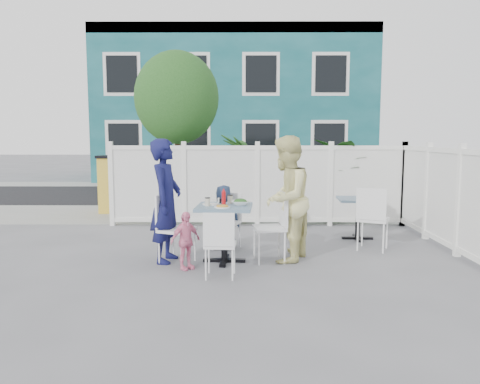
{
  "coord_description": "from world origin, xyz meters",
  "views": [
    {
      "loc": [
        -0.2,
        -6.82,
        1.77
      ],
      "look_at": [
        -0.23,
        0.07,
        0.96
      ],
      "focal_mm": 35.0,
      "sensor_mm": 36.0,
      "label": 1
    }
  ],
  "objects_px": {
    "chair_right": "(275,221)",
    "chair_back": "(228,216)",
    "chair_near": "(220,240)",
    "toddler": "(185,241)",
    "utility_cabinet": "(115,185)",
    "woman": "(286,199)",
    "spare_table": "(358,207)",
    "boy": "(224,217)",
    "chair_left": "(172,223)",
    "main_table": "(224,218)",
    "man": "(166,201)"
  },
  "relations": [
    {
      "from": "chair_right",
      "to": "chair_near",
      "type": "distance_m",
      "value": 1.13
    },
    {
      "from": "spare_table",
      "to": "boy",
      "type": "height_order",
      "value": "boy"
    },
    {
      "from": "utility_cabinet",
      "to": "chair_right",
      "type": "relative_size",
      "value": 1.3
    },
    {
      "from": "chair_near",
      "to": "toddler",
      "type": "xyz_separation_m",
      "value": [
        -0.48,
        0.42,
        -0.1
      ]
    },
    {
      "from": "spare_table",
      "to": "woman",
      "type": "bearing_deg",
      "value": -134.27
    },
    {
      "from": "chair_right",
      "to": "boy",
      "type": "relative_size",
      "value": 0.97
    },
    {
      "from": "chair_left",
      "to": "boy",
      "type": "height_order",
      "value": "boy"
    },
    {
      "from": "utility_cabinet",
      "to": "chair_back",
      "type": "distance_m",
      "value": 4.42
    },
    {
      "from": "utility_cabinet",
      "to": "chair_back",
      "type": "bearing_deg",
      "value": -51.82
    },
    {
      "from": "woman",
      "to": "chair_right",
      "type": "bearing_deg",
      "value": -57.35
    },
    {
      "from": "main_table",
      "to": "chair_left",
      "type": "distance_m",
      "value": 0.74
    },
    {
      "from": "chair_right",
      "to": "toddler",
      "type": "xyz_separation_m",
      "value": [
        -1.23,
        -0.43,
        -0.18
      ]
    },
    {
      "from": "spare_table",
      "to": "woman",
      "type": "distance_m",
      "value": 2.01
    },
    {
      "from": "utility_cabinet",
      "to": "toddler",
      "type": "height_order",
      "value": "utility_cabinet"
    },
    {
      "from": "man",
      "to": "toddler",
      "type": "xyz_separation_m",
      "value": [
        0.32,
        -0.41,
        -0.48
      ]
    },
    {
      "from": "utility_cabinet",
      "to": "boy",
      "type": "bearing_deg",
      "value": -52.7
    },
    {
      "from": "main_table",
      "to": "chair_left",
      "type": "height_order",
      "value": "chair_left"
    },
    {
      "from": "main_table",
      "to": "utility_cabinet",
      "type": "bearing_deg",
      "value": 121.99
    },
    {
      "from": "utility_cabinet",
      "to": "toddler",
      "type": "xyz_separation_m",
      "value": [
        2.2,
        -4.7,
        -0.25
      ]
    },
    {
      "from": "spare_table",
      "to": "toddler",
      "type": "relative_size",
      "value": 0.92
    },
    {
      "from": "main_table",
      "to": "chair_right",
      "type": "bearing_deg",
      "value": 4.25
    },
    {
      "from": "main_table",
      "to": "woman",
      "type": "xyz_separation_m",
      "value": [
        0.87,
        0.08,
        0.27
      ]
    },
    {
      "from": "utility_cabinet",
      "to": "man",
      "type": "distance_m",
      "value": 4.69
    },
    {
      "from": "boy",
      "to": "chair_left",
      "type": "bearing_deg",
      "value": 48.43
    },
    {
      "from": "chair_near",
      "to": "toddler",
      "type": "height_order",
      "value": "chair_near"
    },
    {
      "from": "chair_left",
      "to": "chair_back",
      "type": "distance_m",
      "value": 1.16
    },
    {
      "from": "chair_left",
      "to": "chair_right",
      "type": "height_order",
      "value": "chair_right"
    },
    {
      "from": "spare_table",
      "to": "toddler",
      "type": "xyz_separation_m",
      "value": [
        -2.76,
        -1.87,
        -0.16
      ]
    },
    {
      "from": "chair_back",
      "to": "boy",
      "type": "bearing_deg",
      "value": 38.61
    },
    {
      "from": "utility_cabinet",
      "to": "chair_near",
      "type": "bearing_deg",
      "value": -62.34
    },
    {
      "from": "spare_table",
      "to": "chair_back",
      "type": "height_order",
      "value": "chair_back"
    },
    {
      "from": "chair_near",
      "to": "toddler",
      "type": "distance_m",
      "value": 0.64
    },
    {
      "from": "spare_table",
      "to": "utility_cabinet",
      "type": "bearing_deg",
      "value": 150.27
    },
    {
      "from": "chair_left",
      "to": "woman",
      "type": "xyz_separation_m",
      "value": [
        1.61,
        0.1,
        0.33
      ]
    },
    {
      "from": "toddler",
      "to": "woman",
      "type": "bearing_deg",
      "value": -23.72
    },
    {
      "from": "chair_near",
      "to": "man",
      "type": "height_order",
      "value": "man"
    },
    {
      "from": "chair_left",
      "to": "woman",
      "type": "bearing_deg",
      "value": 116.95
    },
    {
      "from": "utility_cabinet",
      "to": "woman",
      "type": "distance_m",
      "value": 5.56
    },
    {
      "from": "boy",
      "to": "toddler",
      "type": "xyz_separation_m",
      "value": [
        -0.46,
        -1.2,
        -0.12
      ]
    },
    {
      "from": "spare_table",
      "to": "toddler",
      "type": "height_order",
      "value": "toddler"
    },
    {
      "from": "chair_right",
      "to": "man",
      "type": "bearing_deg",
      "value": 82.44
    },
    {
      "from": "main_table",
      "to": "man",
      "type": "distance_m",
      "value": 0.86
    },
    {
      "from": "woman",
      "to": "spare_table",
      "type": "bearing_deg",
      "value": 158.54
    },
    {
      "from": "utility_cabinet",
      "to": "woman",
      "type": "xyz_separation_m",
      "value": [
        3.58,
        -4.25,
        0.25
      ]
    },
    {
      "from": "chair_left",
      "to": "chair_back",
      "type": "xyz_separation_m",
      "value": [
        0.76,
        0.87,
        -0.05
      ]
    },
    {
      "from": "chair_right",
      "to": "chair_back",
      "type": "bearing_deg",
      "value": 33.1
    },
    {
      "from": "woman",
      "to": "boy",
      "type": "relative_size",
      "value": 1.76
    },
    {
      "from": "chair_back",
      "to": "chair_left",
      "type": "bearing_deg",
      "value": 66.74
    },
    {
      "from": "chair_back",
      "to": "woman",
      "type": "bearing_deg",
      "value": 155.68
    },
    {
      "from": "chair_right",
      "to": "woman",
      "type": "relative_size",
      "value": 0.55
    }
  ]
}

